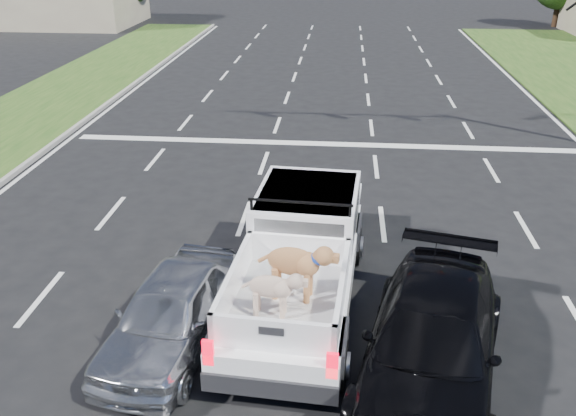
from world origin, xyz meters
name	(u,v)px	position (x,y,z in m)	size (l,w,h in m)	color
ground	(302,312)	(0.00, 0.00, 0.00)	(160.00, 160.00, 0.00)	black
road_markings	(317,182)	(0.00, 6.56, 0.01)	(17.75, 60.00, 0.01)	silver
curb_left	(9,177)	(-9.05, 6.00, 0.07)	(0.15, 60.00, 0.14)	gray
pickup_truck	(300,257)	(-0.08, 0.35, 1.01)	(2.54, 5.95, 2.18)	black
silver_sedan	(171,312)	(-2.20, -1.20, 0.68)	(1.60, 3.98, 1.36)	#B5B8BC
black_coupe	(432,341)	(2.20, -1.71, 0.74)	(2.08, 5.12, 1.49)	black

